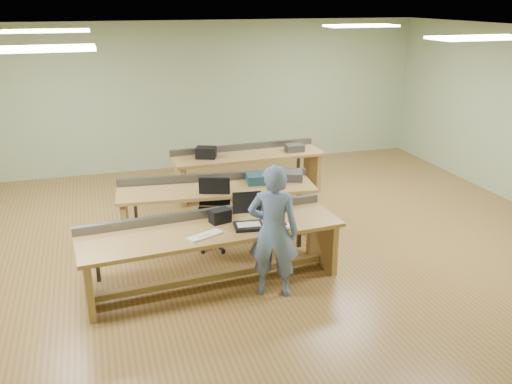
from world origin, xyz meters
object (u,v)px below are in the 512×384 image
laptop_base (249,226)px  task_chair (214,223)px  parts_bin_teal (259,179)px  workbench_mid (217,199)px  person (273,231)px  workbench_front (212,241)px  workbench_back (248,164)px  camera_bag (220,216)px  parts_bin_grey (287,176)px  mug (213,184)px  drinks_can (220,185)px

laptop_base → task_chair: task_chair is taller
parts_bin_teal → task_chair: bearing=-152.4°
workbench_mid → task_chair: task_chair is taller
workbench_mid → person: size_ratio=1.82×
workbench_front → person: 0.84m
workbench_back → camera_bag: size_ratio=11.00×
workbench_mid → laptop_base: workbench_mid is taller
person → parts_bin_grey: person is taller
person → workbench_front: bearing=-15.8°
workbench_mid → mug: bearing=152.5°
laptop_base → drinks_can: size_ratio=2.76×
person → task_chair: size_ratio=1.66×
workbench_front → person: (0.64, -0.49, 0.26)m
person → parts_bin_teal: bearing=-81.0°
task_chair → parts_bin_teal: 1.03m
parts_bin_grey → workbench_back: bearing=96.2°
workbench_back → parts_bin_grey: (0.17, -1.59, 0.26)m
workbench_front → person: bearing=-41.6°
task_chair → laptop_base: bearing=-62.0°
workbench_front → parts_bin_grey: parts_bin_grey is taller
drinks_can → laptop_base: bearing=-89.9°
workbench_back → mug: size_ratio=23.74×
parts_bin_teal → laptop_base: bearing=-111.9°
workbench_mid → camera_bag: size_ratio=11.91×
laptop_base → parts_bin_teal: bearing=74.8°
parts_bin_teal → parts_bin_grey: parts_bin_teal is taller
camera_bag → parts_bin_teal: size_ratio=0.65×
workbench_mid → drinks_can: 0.28m
workbench_back → parts_bin_grey: 1.62m
workbench_mid → parts_bin_teal: 0.72m
camera_bag → parts_bin_teal: bearing=39.0°
parts_bin_teal → mug: size_ratio=3.33×
parts_bin_grey → workbench_mid: bearing=-179.4°
workbench_mid → workbench_back: bearing=65.0°
laptop_base → mug: 1.63m
workbench_front → drinks_can: 1.44m
mug → task_chair: bearing=-102.7°
workbench_mid → drinks_can: size_ratio=23.28×
laptop_base → task_chair: (-0.18, 1.16, -0.41)m
workbench_front → mug: 1.56m
workbench_mid → drinks_can: drinks_can is taller
person → parts_bin_grey: 2.17m
mug → workbench_front: bearing=-103.7°
laptop_base → task_chair: bearing=105.6°
workbench_mid → parts_bin_grey: 1.16m
camera_bag → parts_bin_grey: 1.94m
task_chair → workbench_front: bearing=-85.0°
workbench_back → laptop_base: 3.34m
workbench_back → parts_bin_grey: bearing=-85.6°
workbench_mid → person: bearing=-77.4°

